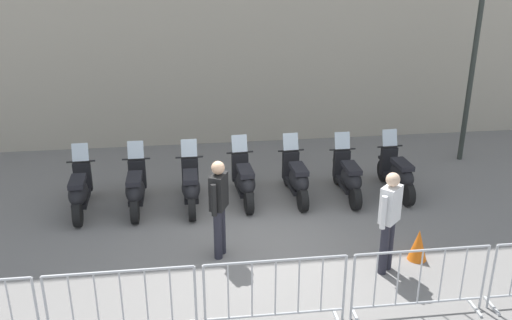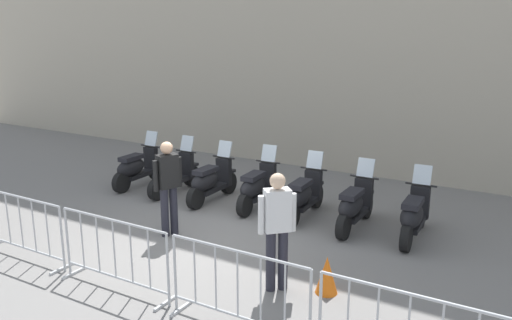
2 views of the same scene
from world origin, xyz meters
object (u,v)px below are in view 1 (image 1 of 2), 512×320
at_px(motorcycle_0, 80,192).
at_px(motorcycle_1, 136,189).
at_px(motorcycle_4, 296,179).
at_px(barrier_segment_1, 122,305).
at_px(barrier_segment_2, 275,294).
at_px(officer_mid_plaza, 219,204).
at_px(officer_near_row_end, 389,217).
at_px(barrier_segment_3, 419,283).
at_px(traffic_cone, 418,245).
at_px(motorcycle_3, 244,181).
at_px(street_lamp, 481,6).
at_px(motorcycle_6, 398,174).
at_px(motorcycle_5, 348,177).
at_px(motorcycle_2, 191,187).

height_order(motorcycle_0, motorcycle_1, same).
bearing_deg(motorcycle_4, barrier_segment_1, -123.72).
relative_size(barrier_segment_2, officer_mid_plaza, 1.14).
bearing_deg(officer_near_row_end, barrier_segment_3, -81.87).
bearing_deg(traffic_cone, motorcycle_3, 140.17).
distance_m(motorcycle_1, traffic_cone, 5.40).
xyz_separation_m(barrier_segment_1, officer_near_row_end, (3.95, 1.47, 0.46)).
relative_size(street_lamp, traffic_cone, 10.95).
distance_m(barrier_segment_2, officer_mid_plaza, 2.11).
bearing_deg(motorcycle_6, barrier_segment_3, -101.74).
distance_m(motorcycle_3, street_lamp, 6.52).
bearing_deg(motorcycle_6, barrier_segment_1, -138.66).
relative_size(motorcycle_3, traffic_cone, 3.13).
distance_m(motorcycle_0, motorcycle_5, 5.35).
bearing_deg(motorcycle_4, motorcycle_0, -174.46).
xyz_separation_m(motorcycle_0, barrier_segment_2, (3.51, -3.64, 0.07)).
height_order(barrier_segment_3, street_lamp, street_lamp).
distance_m(motorcycle_4, barrier_segment_1, 5.07).
bearing_deg(traffic_cone, motorcycle_6, 81.94).
bearing_deg(motorcycle_6, street_lamp, 42.05).
bearing_deg(motorcycle_1, motorcycle_0, -175.61).
distance_m(barrier_segment_3, traffic_cone, 1.55).
relative_size(motorcycle_0, officer_mid_plaza, 1.00).
bearing_deg(motorcycle_0, street_lamp, 16.06).
distance_m(barrier_segment_1, officer_mid_plaza, 2.47).
bearing_deg(motorcycle_6, motorcycle_1, -174.93).
bearing_deg(barrier_segment_2, street_lamp, 50.63).
bearing_deg(barrier_segment_1, motorcycle_2, 80.16).
xyz_separation_m(motorcycle_3, barrier_segment_3, (2.37, -3.83, 0.07)).
distance_m(street_lamp, officer_mid_plaza, 7.60).
height_order(barrier_segment_1, barrier_segment_3, same).
relative_size(motorcycle_4, barrier_segment_1, 0.87).
distance_m(barrier_segment_1, barrier_segment_2, 2.06).
distance_m(motorcycle_1, motorcycle_2, 1.07).
xyz_separation_m(motorcycle_0, motorcycle_2, (2.14, 0.13, 0.00)).
relative_size(street_lamp, officer_near_row_end, 3.48).
xyz_separation_m(motorcycle_4, street_lamp, (4.23, 2.03, 3.16)).
relative_size(motorcycle_1, traffic_cone, 3.14).
height_order(motorcycle_1, street_lamp, street_lamp).
relative_size(barrier_segment_1, barrier_segment_2, 1.00).
relative_size(motorcycle_2, motorcycle_5, 1.00).
relative_size(motorcycle_0, motorcycle_2, 1.00).
height_order(barrier_segment_1, street_lamp, street_lamp).
height_order(motorcycle_3, motorcycle_6, same).
height_order(barrier_segment_1, barrier_segment_2, same).
distance_m(motorcycle_5, street_lamp, 4.91).
relative_size(motorcycle_5, street_lamp, 0.29).
xyz_separation_m(motorcycle_4, barrier_segment_2, (-0.76, -4.05, 0.07)).
bearing_deg(motorcycle_0, officer_near_row_end, -23.33).
bearing_deg(motorcycle_3, motorcycle_0, -173.66).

